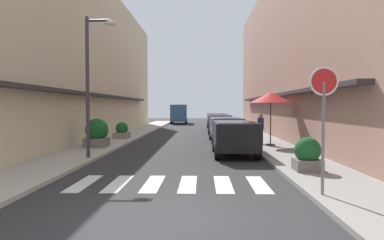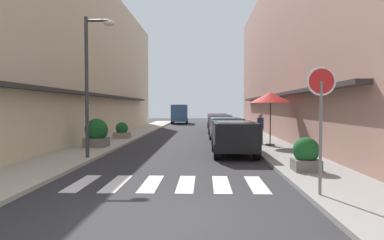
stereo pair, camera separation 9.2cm
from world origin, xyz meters
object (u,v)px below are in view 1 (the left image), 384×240
(delivery_van, at_px, (179,112))
(parked_car_distant, at_px, (217,119))
(cafe_umbrella, at_px, (271,98))
(round_street_sign, at_px, (324,97))
(parked_car_far, at_px, (220,122))
(street_lamp, at_px, (92,72))
(planter_corner, at_px, (307,155))
(parked_car_near, at_px, (234,134))
(parked_car_mid, at_px, (226,127))
(planter_midblock, at_px, (97,133))
(planter_far, at_px, (122,131))
(pedestrian_walking_near, at_px, (261,128))

(delivery_van, bearing_deg, parked_car_distant, -68.06)
(cafe_umbrella, bearing_deg, round_street_sign, -94.41)
(parked_car_far, xyz_separation_m, delivery_van, (-4.33, 16.80, 0.48))
(street_lamp, distance_m, planter_corner, 8.47)
(parked_car_near, relative_size, parked_car_distant, 0.88)
(parked_car_near, distance_m, parked_car_mid, 5.91)
(parked_car_mid, distance_m, parked_car_distant, 12.96)
(round_street_sign, xyz_separation_m, planter_midblock, (-7.93, 9.43, -1.53))
(parked_car_near, height_order, planter_midblock, planter_midblock)
(planter_far, bearing_deg, street_lamp, -84.66)
(parked_car_far, xyz_separation_m, planter_far, (-6.45, -5.93, -0.36))
(parked_car_near, distance_m, planter_midblock, 6.93)
(delivery_van, bearing_deg, planter_corner, -79.63)
(parked_car_near, xyz_separation_m, cafe_umbrella, (2.13, 3.10, 1.64))
(planter_corner, bearing_deg, pedestrian_walking_near, 91.19)
(street_lamp, height_order, planter_midblock, street_lamp)
(parked_car_far, bearing_deg, round_street_sign, -86.24)
(planter_far, distance_m, pedestrian_walking_near, 8.79)
(planter_corner, distance_m, planter_midblock, 10.61)
(parked_car_far, height_order, parked_car_distant, same)
(parked_car_mid, relative_size, planter_corner, 4.11)
(parked_car_near, xyz_separation_m, parked_car_distant, (0.00, 18.88, 0.00))
(round_street_sign, distance_m, pedestrian_walking_near, 11.04)
(pedestrian_walking_near, bearing_deg, parked_car_distant, -41.22)
(parked_car_distant, xyz_separation_m, planter_far, (-6.45, -11.97, -0.36))
(parked_car_distant, xyz_separation_m, delivery_van, (-4.33, 10.75, 0.48))
(delivery_van, distance_m, planter_far, 22.84)
(parked_car_near, relative_size, parked_car_far, 0.90)
(parked_car_mid, xyz_separation_m, delivery_van, (-4.33, 23.72, 0.48))
(street_lamp, distance_m, planter_far, 9.03)
(planter_far, bearing_deg, planter_corner, -53.37)
(parked_car_distant, bearing_deg, planter_corner, -85.38)
(planter_corner, bearing_deg, parked_car_mid, 100.40)
(planter_midblock, distance_m, planter_far, 4.81)
(parked_car_far, xyz_separation_m, planter_midblock, (-6.61, -10.73, -0.13))
(parked_car_far, height_order, planter_midblock, planter_midblock)
(parked_car_near, relative_size, delivery_van, 0.73)
(parked_car_near, height_order, round_street_sign, round_street_sign)
(street_lamp, relative_size, planter_midblock, 3.91)
(parked_car_near, relative_size, planter_midblock, 2.84)
(planter_far, relative_size, pedestrian_walking_near, 0.63)
(parked_car_distant, height_order, delivery_van, delivery_van)
(round_street_sign, height_order, planter_midblock, round_street_sign)
(parked_car_mid, distance_m, planter_far, 6.53)
(cafe_umbrella, bearing_deg, delivery_van, 103.68)
(parked_car_near, distance_m, round_street_sign, 7.57)
(pedestrian_walking_near, bearing_deg, parked_car_near, 107.23)
(street_lamp, xyz_separation_m, planter_corner, (7.52, -2.67, -2.83))
(parked_car_mid, relative_size, planter_midblock, 3.05)
(parked_car_far, distance_m, planter_midblock, 12.60)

